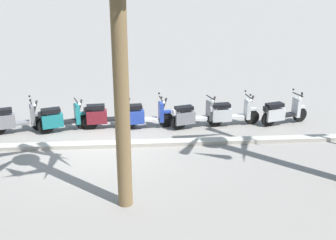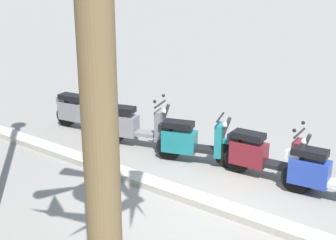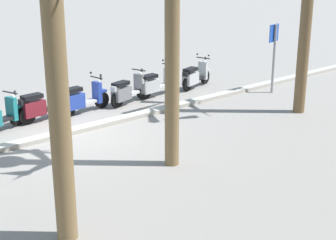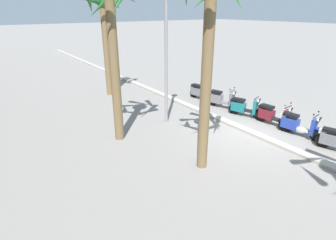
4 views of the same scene
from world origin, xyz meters
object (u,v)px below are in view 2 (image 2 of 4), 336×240
scooter_maroon_gap_after_mid (263,155)px  scooter_grey_last_in_row (81,111)px  scooter_blue_tail_end (327,174)px  scooter_grey_mid_front (134,126)px  scooter_teal_second_in_line (192,141)px

scooter_maroon_gap_after_mid → scooter_grey_last_in_row: 4.69m
scooter_blue_tail_end → scooter_grey_mid_front: 4.23m
scooter_maroon_gap_after_mid → scooter_grey_mid_front: 3.00m
scooter_teal_second_in_line → scooter_grey_last_in_row: scooter_grey_last_in_row is taller
scooter_maroon_gap_after_mid → scooter_teal_second_in_line: scooter_maroon_gap_after_mid is taller
scooter_grey_mid_front → scooter_grey_last_in_row: 1.70m
scooter_teal_second_in_line → scooter_grey_mid_front: (1.52, -0.00, 0.01)m
scooter_blue_tail_end → scooter_maroon_gap_after_mid: (1.24, -0.11, -0.00)m
scooter_blue_tail_end → scooter_grey_last_in_row: same height
scooter_blue_tail_end → scooter_teal_second_in_line: 2.71m
scooter_blue_tail_end → scooter_maroon_gap_after_mid: size_ratio=1.00×
scooter_blue_tail_end → scooter_grey_mid_front: bearing=1.2°
scooter_blue_tail_end → scooter_grey_last_in_row: (5.93, 0.02, -0.01)m
scooter_blue_tail_end → scooter_teal_second_in_line: scooter_blue_tail_end is taller
scooter_grey_last_in_row → scooter_blue_tail_end: bearing=-179.8°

